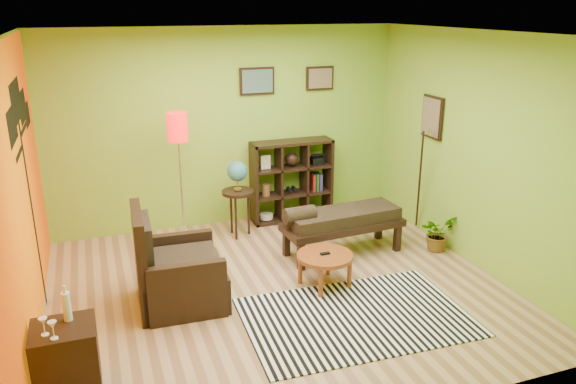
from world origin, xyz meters
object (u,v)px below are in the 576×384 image
object	(u,v)px
floor_lamp	(178,139)
globe_table	(238,180)
cube_shelf	(293,181)
bench	(340,220)
coffee_table	(325,259)
armchair	(175,275)
side_cabinet	(66,358)
potted_plant	(437,237)

from	to	relation	value
floor_lamp	globe_table	distance (m)	1.00
floor_lamp	cube_shelf	xyz separation A→B (m)	(1.70, 0.42, -0.85)
floor_lamp	bench	bearing A→B (deg)	-27.55
coffee_table	armchair	world-z (taller)	armchair
coffee_table	cube_shelf	size ratio (longest dim) A/B	0.53
armchair	floor_lamp	distance (m)	1.92
side_cabinet	potted_plant	size ratio (longest dim) A/B	1.92
cube_shelf	potted_plant	size ratio (longest dim) A/B	2.52
coffee_table	potted_plant	bearing A→B (deg)	13.09
bench	armchair	bearing A→B (deg)	-165.49
floor_lamp	globe_table	xyz separation A→B (m)	(0.77, 0.06, -0.64)
floor_lamp	potted_plant	distance (m)	3.57
globe_table	bench	bearing A→B (deg)	-43.80
globe_table	cube_shelf	bearing A→B (deg)	21.02
coffee_table	floor_lamp	size ratio (longest dim) A/B	0.36
bench	side_cabinet	bearing A→B (deg)	-152.24
cube_shelf	bench	bearing A→B (deg)	-84.25
side_cabinet	cube_shelf	xyz separation A→B (m)	(3.11, 3.09, 0.29)
bench	floor_lamp	bearing A→B (deg)	152.45
floor_lamp	potted_plant	xyz separation A→B (m)	(3.08, -1.29, -1.26)
armchair	globe_table	xyz separation A→B (m)	(1.12, 1.58, 0.48)
armchair	floor_lamp	xyz separation A→B (m)	(0.35, 1.52, 1.12)
coffee_table	globe_table	distance (m)	1.90
globe_table	bench	world-z (taller)	globe_table
globe_table	bench	xyz separation A→B (m)	(1.06, -1.02, -0.35)
floor_lamp	cube_shelf	world-z (taller)	floor_lamp
bench	cube_shelf	bearing A→B (deg)	95.75
armchair	cube_shelf	world-z (taller)	cube_shelf
coffee_table	globe_table	world-z (taller)	globe_table
armchair	coffee_table	bearing A→B (deg)	-6.01
potted_plant	armchair	bearing A→B (deg)	-176.05
armchair	side_cabinet	size ratio (longest dim) A/B	1.20
armchair	potted_plant	xyz separation A→B (m)	(3.43, 0.24, -0.15)
coffee_table	bench	world-z (taller)	bench
side_cabinet	cube_shelf	world-z (taller)	cube_shelf
coffee_table	floor_lamp	xyz separation A→B (m)	(-1.31, 1.70, 1.11)
floor_lamp	globe_table	world-z (taller)	floor_lamp
armchair	side_cabinet	bearing A→B (deg)	-132.99
floor_lamp	bench	world-z (taller)	floor_lamp
cube_shelf	bench	xyz separation A→B (m)	(0.14, -1.37, -0.14)
potted_plant	cube_shelf	bearing A→B (deg)	129.14
coffee_table	side_cabinet	distance (m)	2.90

